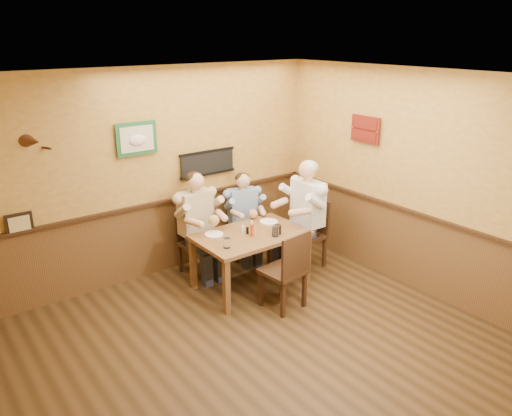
% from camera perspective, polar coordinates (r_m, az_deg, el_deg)
% --- Properties ---
extents(room, '(5.02, 5.03, 2.81)m').
position_cam_1_polar(room, '(4.81, 1.66, 1.27)').
color(room, '#301F0E').
rests_on(room, ground).
extents(dining_table, '(1.40, 0.90, 0.75)m').
position_cam_1_polar(dining_table, '(6.43, -0.62, -3.68)').
color(dining_table, brown).
rests_on(dining_table, ground).
extents(chair_back_left, '(0.43, 0.43, 0.92)m').
position_cam_1_polar(chair_back_left, '(6.90, -6.78, -3.94)').
color(chair_back_left, '#382111').
rests_on(chair_back_left, ground).
extents(chair_back_right, '(0.46, 0.46, 0.82)m').
position_cam_1_polar(chair_back_right, '(7.36, -1.52, -2.69)').
color(chair_back_right, '#382111').
rests_on(chair_back_right, ground).
extents(chair_right_end, '(0.46, 0.46, 0.98)m').
position_cam_1_polar(chair_right_end, '(7.11, 5.83, -2.95)').
color(chair_right_end, '#382111').
rests_on(chair_right_end, ground).
extents(chair_near_side, '(0.51, 0.51, 1.00)m').
position_cam_1_polar(chair_near_side, '(6.04, 3.09, -6.98)').
color(chair_near_side, '#382111').
rests_on(chair_near_side, ground).
extents(diner_tan_shirt, '(0.62, 0.62, 1.31)m').
position_cam_1_polar(diner_tan_shirt, '(6.83, -6.85, -2.42)').
color(diner_tan_shirt, '#D1B98F').
rests_on(diner_tan_shirt, ground).
extents(diner_blue_polo, '(0.66, 0.66, 1.17)m').
position_cam_1_polar(diner_blue_polo, '(7.30, -1.53, -1.41)').
color(diner_blue_polo, '#7A92B7').
rests_on(diner_blue_polo, ground).
extents(diner_white_elder, '(0.66, 0.66, 1.40)m').
position_cam_1_polar(diner_white_elder, '(7.03, 5.89, -1.37)').
color(diner_white_elder, silver).
rests_on(diner_white_elder, ground).
extents(water_glass_left, '(0.08, 0.08, 0.12)m').
position_cam_1_polar(water_glass_left, '(5.97, -3.34, -4.00)').
color(water_glass_left, white).
rests_on(water_glass_left, dining_table).
extents(water_glass_mid, '(0.11, 0.11, 0.13)m').
position_cam_1_polar(water_glass_mid, '(6.29, 2.24, -2.67)').
color(water_glass_mid, white).
rests_on(water_glass_mid, dining_table).
extents(cola_tumbler, '(0.12, 0.12, 0.12)m').
position_cam_1_polar(cola_tumbler, '(6.37, 2.50, -2.44)').
color(cola_tumbler, black).
rests_on(cola_tumbler, dining_table).
extents(hot_sauce_bottle, '(0.05, 0.05, 0.19)m').
position_cam_1_polar(hot_sauce_bottle, '(6.27, -0.48, -2.48)').
color(hot_sauce_bottle, '#B53813').
rests_on(hot_sauce_bottle, dining_table).
extents(salt_shaker, '(0.05, 0.05, 0.09)m').
position_cam_1_polar(salt_shaker, '(6.40, -1.51, -2.45)').
color(salt_shaker, silver).
rests_on(salt_shaker, dining_table).
extents(pepper_shaker, '(0.04, 0.04, 0.09)m').
position_cam_1_polar(pepper_shaker, '(6.37, -0.98, -2.58)').
color(pepper_shaker, black).
rests_on(pepper_shaker, dining_table).
extents(plate_far_left, '(0.31, 0.31, 0.02)m').
position_cam_1_polar(plate_far_left, '(6.37, -4.84, -3.01)').
color(plate_far_left, white).
rests_on(plate_far_left, dining_table).
extents(plate_far_right, '(0.29, 0.29, 0.02)m').
position_cam_1_polar(plate_far_right, '(6.77, 1.46, -1.56)').
color(plate_far_right, white).
rests_on(plate_far_right, dining_table).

